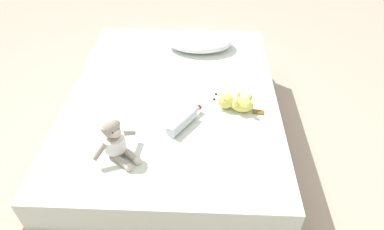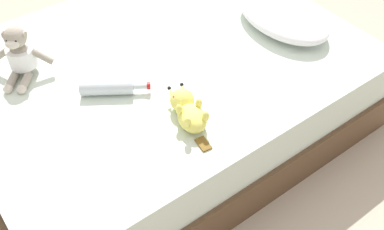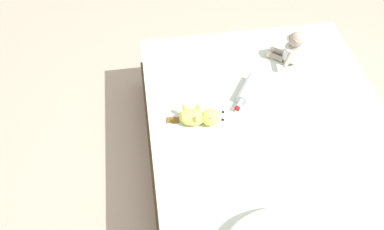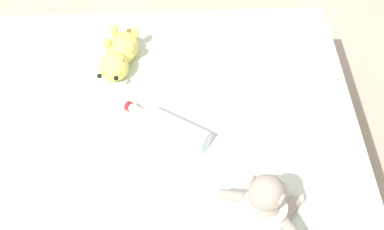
{
  "view_description": "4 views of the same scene",
  "coord_description": "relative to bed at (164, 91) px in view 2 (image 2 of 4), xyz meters",
  "views": [
    {
      "loc": [
        0.21,
        -1.78,
        1.82
      ],
      "look_at": [
        0.15,
        -0.31,
        0.53
      ],
      "focal_mm": 30.75,
      "sensor_mm": 36.0,
      "label": 1
    },
    {
      "loc": [
        1.45,
        -0.89,
        1.78
      ],
      "look_at": [
        0.45,
        -0.16,
        0.51
      ],
      "focal_mm": 42.32,
      "sensor_mm": 36.0,
      "label": 2
    },
    {
      "loc": [
        0.66,
        1.18,
        2.16
      ],
      "look_at": [
        0.45,
        -0.16,
        0.51
      ],
      "focal_mm": 35.44,
      "sensor_mm": 36.0,
      "label": 3
    },
    {
      "loc": [
        -1.09,
        -0.33,
        1.88
      ],
      "look_at": [
        0.08,
        -0.38,
        0.55
      ],
      "focal_mm": 54.98,
      "sensor_mm": 36.0,
      "label": 4
    }
  ],
  "objects": [
    {
      "name": "plush_yellow_creature",
      "position": [
        0.41,
        -0.15,
        0.28
      ],
      "size": [
        0.33,
        0.15,
        0.1
      ],
      "color": "#EAE066",
      "rests_on": "bed"
    },
    {
      "name": "glass_bottle",
      "position": [
        0.09,
        -0.33,
        0.27
      ],
      "size": [
        0.21,
        0.27,
        0.07
      ],
      "color": "silver",
      "rests_on": "bed"
    },
    {
      "name": "pillow",
      "position": [
        0.17,
        0.63,
        0.29
      ],
      "size": [
        0.54,
        0.35,
        0.11
      ],
      "color": "white",
      "rests_on": "bed"
    },
    {
      "name": "plush_monkey",
      "position": [
        -0.26,
        -0.57,
        0.33
      ],
      "size": [
        0.25,
        0.26,
        0.24
      ],
      "color": "#9E9384",
      "rests_on": "bed"
    },
    {
      "name": "bed",
      "position": [
        0.0,
        0.0,
        0.0
      ],
      "size": [
        1.45,
        1.9,
        0.45
      ],
      "color": "brown",
      "rests_on": "ground_plane"
    },
    {
      "name": "ground_plane",
      "position": [
        0.0,
        0.0,
        -0.22
      ],
      "size": [
        16.0,
        16.0,
        0.0
      ],
      "primitive_type": "plane",
      "color": "#B7A893"
    }
  ]
}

